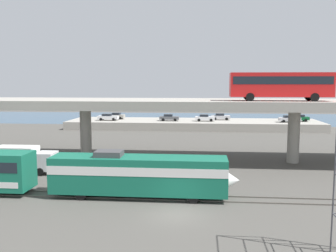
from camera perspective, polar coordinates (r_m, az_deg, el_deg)
The scene contains 16 objects.
ground_plane at distance 29.41m, azimuth 1.32°, elevation -13.56°, with size 260.00×260.00×0.00m, color #4C4944.
rail_strip_near at distance 32.45m, azimuth 1.72°, elevation -11.48°, with size 110.00×0.12×0.12m, color #59544C.
rail_strip_far at distance 33.88m, azimuth 1.88°, elevation -10.68°, with size 110.00×0.12×0.12m, color #59544C.
train_locomotive at distance 32.87m, azimuth -3.23°, elevation -7.38°, with size 16.72×3.04×4.18m.
highway_overpass at distance 47.65m, azimuth 3.00°, elevation 3.17°, with size 96.00×10.64×8.01m.
transit_bus_on_overpass at distance 46.41m, azimuth 17.07°, elevation 6.29°, with size 12.00×2.68×3.40m.
service_truck_west at distance 44.73m, azimuth -21.48°, elevation -4.77°, with size 6.80×2.46×3.04m.
pier_parking_lot at distance 83.06m, azimuth 3.94°, elevation 0.28°, with size 56.00×12.53×1.74m, color #9E998E.
parked_car_0 at distance 84.58m, azimuth 8.17°, elevation 1.46°, with size 4.23×1.85×1.50m.
parked_car_1 at distance 83.80m, azimuth -9.33°, elevation 1.40°, with size 4.62×1.98×1.50m.
parked_car_2 at distance 82.91m, azimuth 18.34°, elevation 1.08°, with size 4.50×1.89×1.50m.
parked_car_3 at distance 86.61m, azimuth -8.13°, elevation 1.59°, with size 4.20×1.96×1.50m.
parked_car_4 at distance 81.40m, azimuth 5.74°, elevation 1.29°, with size 4.27×1.88×1.50m.
parked_car_5 at distance 85.55m, azimuth 19.61°, elevation 1.20°, with size 4.50×1.91×1.50m.
parked_car_6 at distance 81.67m, azimuth 0.18°, elevation 1.35°, with size 4.31×1.89×1.50m.
harbor_water at distance 106.03m, azimuth 4.23°, elevation 1.21°, with size 140.00×36.00×0.01m, color #2D5170.
Camera 1 is at (1.88, -27.52, 10.21)m, focal length 39.19 mm.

